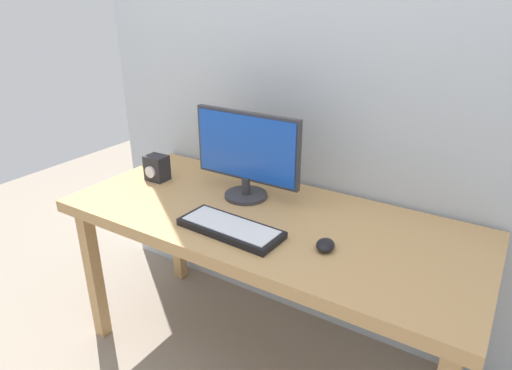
{
  "coord_description": "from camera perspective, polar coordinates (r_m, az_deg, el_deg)",
  "views": [
    {
      "loc": [
        0.79,
        -1.33,
        1.53
      ],
      "look_at": [
        -0.05,
        0.0,
        0.85
      ],
      "focal_mm": 30.99,
      "sensor_mm": 36.0,
      "label": 1
    }
  ],
  "objects": [
    {
      "name": "keyboard_primary",
      "position": [
        1.63,
        -3.31,
        -5.58
      ],
      "size": [
        0.4,
        0.18,
        0.03
      ],
      "color": "black",
      "rests_on": "desk"
    },
    {
      "name": "monitor",
      "position": [
        1.83,
        -1.22,
        4.13
      ],
      "size": [
        0.49,
        0.18,
        0.37
      ],
      "color": "#333338",
      "rests_on": "desk"
    },
    {
      "name": "mouse",
      "position": [
        1.53,
        8.94,
        -7.67
      ],
      "size": [
        0.08,
        0.1,
        0.03
      ],
      "primitive_type": "ellipsoid",
      "rotation": [
        0.0,
        0.0,
        0.25
      ],
      "color": "black",
      "rests_on": "desk"
    },
    {
      "name": "ground_plane",
      "position": [
        2.18,
        1.19,
        -21.28
      ],
      "size": [
        6.0,
        6.0,
        0.0
      ],
      "primitive_type": "plane",
      "color": "gray"
    },
    {
      "name": "audio_controller",
      "position": [
        2.1,
        -12.69,
        2.15
      ],
      "size": [
        0.1,
        0.09,
        0.12
      ],
      "color": "#232328",
      "rests_on": "desk"
    },
    {
      "name": "desk",
      "position": [
        1.78,
        1.36,
        -6.0
      ],
      "size": [
        1.65,
        0.72,
        0.73
      ],
      "color": "tan",
      "rests_on": "ground_plane"
    },
    {
      "name": "wall_back",
      "position": [
        1.9,
        8.29,
        22.29
      ],
      "size": [
        2.33,
        0.04,
        3.0
      ],
      "primitive_type": "cube",
      "color": "#B2BCC6",
      "rests_on": "ground_plane"
    }
  ]
}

